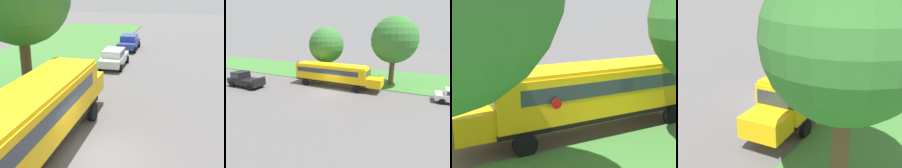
% 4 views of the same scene
% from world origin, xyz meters
% --- Properties ---
extents(ground_plane, '(120.00, 120.00, 0.00)m').
position_xyz_m(ground_plane, '(0.00, 0.00, 0.00)').
color(ground_plane, '#565454').
extents(school_bus, '(2.84, 12.42, 3.16)m').
position_xyz_m(school_bus, '(-2.69, -0.45, 1.92)').
color(school_bus, yellow).
rests_on(school_bus, ground).
extents(car_white_nearest, '(2.02, 4.40, 1.56)m').
position_xyz_m(car_white_nearest, '(-2.80, 14.45, 0.88)').
color(car_white_nearest, silver).
rests_on(car_white_nearest, ground).
extents(car_blue_middle, '(2.02, 4.40, 1.56)m').
position_xyz_m(car_blue_middle, '(-2.80, 21.72, 0.88)').
color(car_blue_middle, '#283D93').
rests_on(car_blue_middle, ground).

